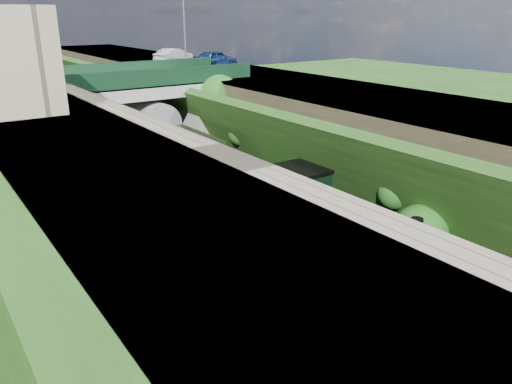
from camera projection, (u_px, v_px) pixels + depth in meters
ground at (383, 327)px, 18.08m from camera, size 160.00×160.00×0.00m
trackbed at (154, 180)px, 33.47m from camera, size 10.00×90.00×0.20m
retaining_wall at (64, 143)px, 29.35m from camera, size 1.00×90.00×7.00m
street_plateau_right at (269, 119)px, 37.55m from camera, size 8.00×90.00×6.25m
embankment_slope at (214, 132)px, 35.51m from camera, size 4.38×90.00×6.36m
track_left at (126, 184)px, 32.34m from camera, size 2.50×90.00×0.20m
track_right at (171, 175)px, 34.06m from camera, size 2.50×90.00×0.20m
road_bridge at (140, 111)px, 35.70m from camera, size 16.00×6.40×7.25m
tree at (218, 101)px, 36.13m from camera, size 3.60×3.80×6.60m
lamppost at (185, 27)px, 41.43m from camera, size 0.87×0.15×6.00m
car_blue at (215, 59)px, 42.54m from camera, size 4.54×2.75×1.44m
car_silver at (174, 56)px, 45.75m from camera, size 4.35×3.10×1.36m
locomotive at (335, 234)px, 21.09m from camera, size 3.10×10.23×3.83m
tender at (240, 192)px, 26.86m from camera, size 2.70×6.00×3.05m
coach_front at (146, 138)px, 36.43m from camera, size 2.90×18.00×3.70m
coach_middle at (72, 102)px, 50.92m from camera, size 2.90×18.00×3.70m
coach_rear at (31, 82)px, 65.41m from camera, size 2.90×18.00×3.70m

